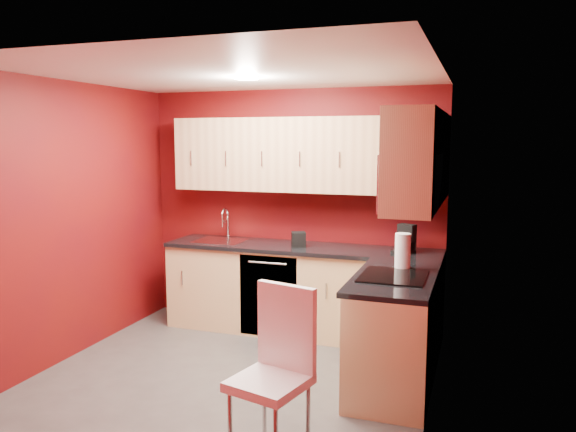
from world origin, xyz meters
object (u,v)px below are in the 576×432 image
Objects in this scene: coffee_maker at (404,239)px; napkin_holder at (299,239)px; microwave at (411,182)px; sink at (221,237)px; dining_chair at (269,373)px; paper_towel at (403,251)px.

napkin_holder is (-1.04, -0.01, -0.06)m from coffee_maker.
microwave is 2.43m from sink.
coffee_maker is 1.84× the size of napkin_holder.
microwave is 0.72× the size of dining_chair.
coffee_maker is 0.26× the size of dining_chair.
microwave reaches higher than sink.
sink is at bearing -158.11° from coffee_maker.
coffee_maker is at bearing 90.83° from dining_chair.
napkin_holder is at bearing 117.78° from dining_chair.
napkin_holder is 1.30m from paper_towel.
coffee_maker reaches higher than napkin_holder.
sink reaches higher than napkin_holder.
sink is 1.92× the size of coffee_maker.
microwave is 1.46× the size of sink.
microwave is at bearing -25.60° from sink.
microwave reaches higher than coffee_maker.
sink is (-2.09, 1.00, -0.72)m from microwave.
dining_chair is at bearing -80.68° from coffee_maker.
sink is at bearing 176.86° from napkin_holder.
dining_chair is (-0.69, -1.21, -1.13)m from microwave.
microwave reaches higher than paper_towel.
microwave reaches higher than napkin_holder.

